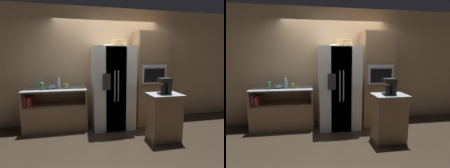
% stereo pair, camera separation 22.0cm
% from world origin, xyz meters
% --- Properties ---
extents(ground_plane, '(20.00, 20.00, 0.00)m').
position_xyz_m(ground_plane, '(0.00, 0.00, 0.00)').
color(ground_plane, black).
extents(wall_back, '(12.00, 0.06, 2.80)m').
position_xyz_m(wall_back, '(0.00, 0.51, 1.40)').
color(wall_back, tan).
rests_on(wall_back, ground_plane).
extents(counter_left, '(1.37, 0.57, 0.92)m').
position_xyz_m(counter_left, '(-1.23, 0.20, 0.33)').
color(counter_left, '#93704C').
rests_on(counter_left, ground_plane).
extents(refrigerator, '(0.92, 0.83, 1.86)m').
position_xyz_m(refrigerator, '(0.06, 0.08, 0.93)').
color(refrigerator, white).
rests_on(refrigerator, ground_plane).
extents(wall_oven, '(0.73, 0.69, 2.20)m').
position_xyz_m(wall_oven, '(0.97, 0.16, 1.10)').
color(wall_oven, '#93704C').
rests_on(wall_oven, ground_plane).
extents(island_counter, '(0.63, 0.46, 0.92)m').
position_xyz_m(island_counter, '(0.90, -0.82, 0.46)').
color(island_counter, '#93704C').
rests_on(island_counter, ground_plane).
extents(wicker_basket, '(0.35, 0.35, 0.13)m').
position_xyz_m(wicker_basket, '(0.18, -0.01, 1.93)').
color(wicker_basket, tan).
rests_on(wicker_basket, refrigerator).
extents(fruit_bowl, '(0.24, 0.24, 0.06)m').
position_xyz_m(fruit_bowl, '(-0.02, 0.18, 1.88)').
color(fruit_bowl, white).
rests_on(fruit_bowl, refrigerator).
extents(bottle_tall, '(0.07, 0.07, 0.30)m').
position_xyz_m(bottle_tall, '(-1.15, 0.25, 1.05)').
color(bottle_tall, silver).
rests_on(bottle_tall, counter_left).
extents(bottle_short, '(0.09, 0.09, 0.21)m').
position_xyz_m(bottle_short, '(-1.49, 0.14, 1.02)').
color(bottle_short, '#33723F').
rests_on(bottle_short, counter_left).
extents(mug, '(0.13, 0.09, 0.11)m').
position_xyz_m(mug, '(-0.99, 0.26, 0.97)').
color(mug, '#B2D166').
rests_on(mug, counter_left).
extents(mixing_bowl, '(0.23, 0.23, 0.10)m').
position_xyz_m(mixing_bowl, '(-1.32, 0.22, 0.97)').
color(mixing_bowl, '#668C99').
rests_on(mixing_bowl, counter_left).
extents(coffee_maker, '(0.21, 0.19, 0.31)m').
position_xyz_m(coffee_maker, '(0.90, -0.83, 1.09)').
color(coffee_maker, black).
rests_on(coffee_maker, island_counter).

